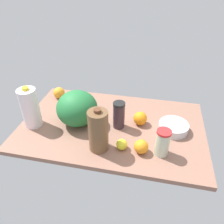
# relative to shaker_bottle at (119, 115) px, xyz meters

# --- Properties ---
(countertop) EXTENTS (1.20, 0.76, 0.03)m
(countertop) POSITION_rel_shaker_bottle_xyz_m (-0.05, 0.01, -0.11)
(countertop) COLOR #8C6250
(countertop) RESTS_ON ground
(shaker_bottle) EXTENTS (0.08, 0.08, 0.18)m
(shaker_bottle) POSITION_rel_shaker_bottle_xyz_m (0.00, 0.00, 0.00)
(shaker_bottle) COLOR #392731
(shaker_bottle) RESTS_ON countertop
(mixing_bowl) EXTENTS (0.19, 0.19, 0.05)m
(mixing_bowl) POSITION_rel_shaker_bottle_xyz_m (0.35, 0.03, -0.07)
(mixing_bowl) COLOR silver
(mixing_bowl) RESTS_ON countertop
(chocolate_milk_jug) EXTENTS (0.11, 0.11, 0.27)m
(chocolate_milk_jug) POSITION_rel_shaker_bottle_xyz_m (-0.08, -0.22, 0.04)
(chocolate_milk_jug) COLOR brown
(chocolate_milk_jug) RESTS_ON countertop
(milk_jug) EXTENTS (0.11, 0.11, 0.28)m
(milk_jug) POSITION_rel_shaker_bottle_xyz_m (-0.55, -0.10, 0.04)
(milk_jug) COLOR white
(milk_jug) RESTS_ON countertop
(watermelon) EXTENTS (0.26, 0.26, 0.23)m
(watermelon) POSITION_rel_shaker_bottle_xyz_m (-0.27, -0.01, 0.02)
(watermelon) COLOR #237137
(watermelon) RESTS_ON countertop
(tumbler_cup) EXTENTS (0.08, 0.08, 0.16)m
(tumbler_cup) POSITION_rel_shaker_bottle_xyz_m (0.28, -0.19, -0.01)
(tumbler_cup) COLOR beige
(tumbler_cup) RESTS_ON countertop
(orange_loose) EXTENTS (0.08, 0.08, 0.08)m
(orange_loose) POSITION_rel_shaker_bottle_xyz_m (0.17, -0.20, -0.05)
(orange_loose) COLOR orange
(orange_loose) RESTS_ON countertop
(orange_beside_bowl) EXTENTS (0.09, 0.09, 0.09)m
(orange_beside_bowl) POSITION_rel_shaker_bottle_xyz_m (0.13, 0.06, -0.05)
(orange_beside_bowl) COLOR orange
(orange_beside_bowl) RESTS_ON countertop
(lemon_by_jug) EXTENTS (0.06, 0.06, 0.06)m
(lemon_by_jug) POSITION_rel_shaker_bottle_xyz_m (0.05, -0.20, -0.06)
(lemon_by_jug) COLOR yellow
(lemon_by_jug) RESTS_ON countertop
(orange_far_back) EXTENTS (0.09, 0.09, 0.09)m
(orange_far_back) POSITION_rel_shaker_bottle_xyz_m (-0.53, 0.26, -0.05)
(orange_far_back) COLOR orange
(orange_far_back) RESTS_ON countertop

